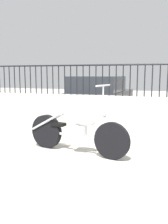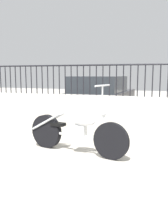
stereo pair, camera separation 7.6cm
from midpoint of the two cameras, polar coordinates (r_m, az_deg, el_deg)
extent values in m
plane|color=#ADA89E|center=(3.71, 8.86, -15.24)|extent=(40.00, 40.00, 0.00)
cube|color=beige|center=(5.66, 13.02, -1.67)|extent=(8.64, 0.18, 1.01)
cylinder|color=black|center=(6.95, -18.03, 7.13)|extent=(0.02, 0.02, 0.71)
cylinder|color=black|center=(6.86, -16.98, 7.16)|extent=(0.02, 0.02, 0.71)
cylinder|color=black|center=(6.77, -15.90, 7.20)|extent=(0.02, 0.02, 0.71)
cylinder|color=black|center=(6.68, -14.78, 7.22)|extent=(0.02, 0.02, 0.71)
cylinder|color=black|center=(6.59, -13.64, 7.25)|extent=(0.02, 0.02, 0.71)
cylinder|color=black|center=(6.51, -12.47, 7.28)|extent=(0.02, 0.02, 0.71)
cylinder|color=black|center=(6.43, -11.27, 7.30)|extent=(0.02, 0.02, 0.71)
cylinder|color=black|center=(6.35, -10.04, 7.32)|extent=(0.02, 0.02, 0.71)
cylinder|color=black|center=(6.28, -8.77, 7.34)|extent=(0.02, 0.02, 0.71)
cylinder|color=black|center=(6.20, -7.48, 7.35)|extent=(0.02, 0.02, 0.71)
cylinder|color=black|center=(6.14, -6.16, 7.36)|extent=(0.02, 0.02, 0.71)
cylinder|color=black|center=(6.07, -4.81, 7.36)|extent=(0.02, 0.02, 0.71)
cylinder|color=black|center=(6.01, -3.43, 7.37)|extent=(0.02, 0.02, 0.71)
cylinder|color=black|center=(5.95, -2.02, 7.36)|extent=(0.02, 0.02, 0.71)
cylinder|color=black|center=(5.89, -0.58, 7.36)|extent=(0.02, 0.02, 0.71)
cylinder|color=black|center=(5.84, 0.88, 7.35)|extent=(0.02, 0.02, 0.71)
cylinder|color=black|center=(5.80, 2.36, 7.33)|extent=(0.02, 0.02, 0.71)
cylinder|color=black|center=(5.75, 3.87, 7.31)|extent=(0.02, 0.02, 0.71)
cylinder|color=black|center=(5.71, 5.41, 7.28)|extent=(0.02, 0.02, 0.71)
cylinder|color=black|center=(5.68, 6.96, 7.25)|extent=(0.02, 0.02, 0.71)
cylinder|color=black|center=(5.65, 8.53, 7.21)|extent=(0.02, 0.02, 0.71)
cylinder|color=black|center=(5.62, 10.11, 7.16)|extent=(0.02, 0.02, 0.71)
cylinder|color=black|center=(5.60, 11.71, 7.11)|extent=(0.02, 0.02, 0.71)
cylinder|color=black|center=(5.58, 13.32, 7.06)|extent=(0.02, 0.02, 0.71)
cylinder|color=black|center=(5.56, 14.94, 6.99)|extent=(0.02, 0.02, 0.71)
cylinder|color=black|center=(5.55, 16.57, 6.93)|extent=(0.02, 0.02, 0.71)
cylinder|color=black|center=(5.55, 18.20, 6.85)|extent=(0.02, 0.02, 0.71)
cylinder|color=black|center=(5.58, 13.45, 10.53)|extent=(8.64, 0.04, 0.04)
cylinder|color=black|center=(4.43, 5.88, -6.58)|extent=(0.67, 0.20, 0.67)
cylinder|color=black|center=(5.18, -8.96, -4.40)|extent=(0.69, 0.25, 0.68)
cylinder|color=silver|center=(4.76, -2.14, -5.45)|extent=(1.32, 0.31, 0.06)
cube|color=silver|center=(4.72, -1.63, -4.35)|extent=(0.28, 0.18, 0.24)
ellipsoid|color=silver|center=(4.61, -0.38, -2.10)|extent=(0.48, 0.28, 0.18)
cube|color=black|center=(4.96, -6.32, -2.80)|extent=(0.31, 0.21, 0.06)
cylinder|color=silver|center=(4.41, 4.86, -3.30)|extent=(0.23, 0.09, 0.51)
sphere|color=silver|center=(4.39, 4.19, -0.28)|extent=(0.11, 0.11, 0.11)
cylinder|color=silver|center=(4.37, 3.88, 3.02)|extent=(0.03, 0.03, 0.46)
cylinder|color=silver|center=(4.36, 3.91, 6.06)|extent=(0.13, 0.52, 0.03)
cylinder|color=silver|center=(5.05, -9.08, -2.19)|extent=(0.72, 0.18, 0.41)
cylinder|color=silver|center=(5.16, -8.10, -1.94)|extent=(0.72, 0.18, 0.41)
cylinder|color=black|center=(10.22, 0.71, 2.03)|extent=(0.11, 0.64, 0.64)
cylinder|color=black|center=(9.82, 9.81, 1.63)|extent=(0.11, 0.64, 0.64)
cylinder|color=black|center=(7.89, -5.21, 0.03)|extent=(0.11, 0.64, 0.64)
cylinder|color=black|center=(7.37, 6.47, -0.60)|extent=(0.11, 0.64, 0.64)
cube|color=#38383D|center=(8.75, 3.14, 2.53)|extent=(1.77, 4.08, 0.66)
cube|color=#2D3338|center=(8.51, 2.78, 6.37)|extent=(1.59, 1.96, 0.53)
camera|label=1|loc=(0.04, -90.41, -0.06)|focal=40.00mm
camera|label=2|loc=(0.04, 89.59, 0.06)|focal=40.00mm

